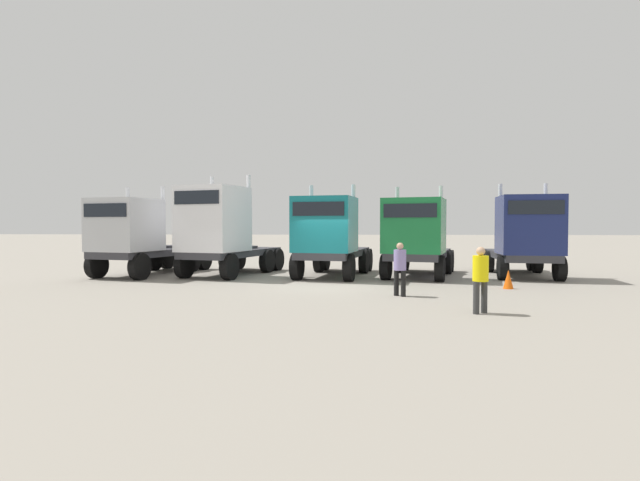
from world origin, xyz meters
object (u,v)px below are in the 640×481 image
at_px(visitor_in_hivis, 480,275).
at_px(visitor_with_camera, 400,265).
at_px(semi_truck_teal, 329,236).
at_px(semi_truck_silver, 137,236).
at_px(semi_truck_navy, 525,236).
at_px(semi_truck_white, 220,230).
at_px(semi_truck_green, 417,237).
at_px(traffic_cone_near, 508,279).

xyz_separation_m(visitor_in_hivis, visitor_with_camera, (-1.80, 2.98, -0.00)).
relative_size(semi_truck_teal, visitor_with_camera, 3.68).
xyz_separation_m(semi_truck_silver, visitor_with_camera, (11.15, -5.31, -0.80)).
bearing_deg(visitor_in_hivis, semi_truck_navy, -57.13).
xyz_separation_m(semi_truck_white, semi_truck_green, (8.58, 0.05, -0.31)).
bearing_deg(semi_truck_teal, semi_truck_green, 103.28).
height_order(semi_truck_white, semi_truck_green, semi_truck_white).
relative_size(semi_truck_white, semi_truck_teal, 1.00).
height_order(semi_truck_green, traffic_cone_near, semi_truck_green).
bearing_deg(visitor_in_hivis, traffic_cone_near, -56.17).
bearing_deg(semi_truck_white, visitor_with_camera, 69.13).
distance_m(semi_truck_silver, semi_truck_white, 3.75).
bearing_deg(semi_truck_navy, traffic_cone_near, -19.58).
bearing_deg(traffic_cone_near, semi_truck_green, 130.64).
xyz_separation_m(visitor_with_camera, traffic_cone_near, (4.03, 2.15, -0.66)).
relative_size(visitor_with_camera, traffic_cone_near, 2.53).
distance_m(semi_truck_teal, visitor_in_hivis, 9.39).
bearing_deg(visitor_with_camera, semi_truck_navy, -0.96).
distance_m(visitor_with_camera, traffic_cone_near, 4.62).
bearing_deg(semi_truck_navy, semi_truck_green, -78.40).
height_order(semi_truck_navy, visitor_in_hivis, semi_truck_navy).
xyz_separation_m(semi_truck_teal, semi_truck_green, (3.75, 0.19, -0.04)).
bearing_deg(semi_truck_white, traffic_cone_near, 89.38).
relative_size(semi_truck_white, semi_truck_navy, 1.03).
bearing_deg(semi_truck_navy, semi_truck_teal, -79.50).
bearing_deg(semi_truck_white, semi_truck_green, 105.72).
xyz_separation_m(semi_truck_silver, semi_truck_white, (3.74, 0.13, 0.28)).
bearing_deg(semi_truck_teal, semi_truck_silver, -79.77).
relative_size(semi_truck_green, semi_truck_navy, 1.00).
xyz_separation_m(semi_truck_navy, traffic_cone_near, (-1.82, -3.78, -1.47)).
xyz_separation_m(semi_truck_white, traffic_cone_near, (11.44, -3.29, -1.73)).
xyz_separation_m(semi_truck_silver, visitor_in_hivis, (12.95, -8.29, -0.80)).
relative_size(semi_truck_silver, visitor_with_camera, 3.88).
bearing_deg(visitor_with_camera, semi_truck_white, 97.40).
distance_m(semi_truck_silver, traffic_cone_near, 15.57).
xyz_separation_m(semi_truck_white, visitor_in_hivis, (9.21, -8.42, -1.08)).
bearing_deg(semi_truck_silver, semi_truck_green, 104.31).
distance_m(semi_truck_silver, visitor_in_hivis, 15.39).
bearing_deg(semi_truck_white, semi_truck_silver, -72.64).
bearing_deg(traffic_cone_near, semi_truck_teal, 154.56).
bearing_deg(semi_truck_navy, visitor_with_camera, -38.45).
bearing_deg(semi_truck_green, semi_truck_silver, -73.95).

